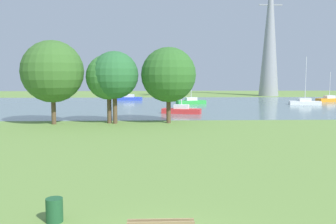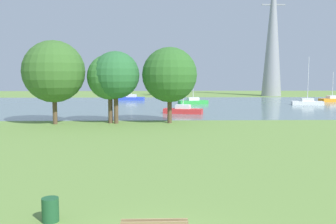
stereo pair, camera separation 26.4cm
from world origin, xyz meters
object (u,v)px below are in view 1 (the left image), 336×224
sailboat_blue (129,98)px  sailboat_orange (329,99)px  sailboat_green (191,101)px  tree_mid_shore (115,75)px  tree_west_near (109,77)px  litter_bin (54,210)px  electricity_pylon (270,31)px  tree_east_near (52,72)px  tree_east_far (169,75)px  sailboat_red (181,110)px  sailboat_white (305,102)px

sailboat_blue → sailboat_orange: bearing=-7.9°
sailboat_green → sailboat_orange: 25.60m
sailboat_blue → sailboat_green: 14.40m
tree_mid_shore → tree_west_near: bearing=154.1°
litter_bin → electricity_pylon: size_ratio=0.03×
sailboat_orange → tree_mid_shore: (-35.16, -28.64, 4.34)m
sailboat_blue → tree_west_near: tree_west_near is taller
sailboat_green → electricity_pylon: electricity_pylon is taller
electricity_pylon → sailboat_blue: bearing=-156.0°
litter_bin → tree_east_near: 26.29m
sailboat_blue → sailboat_green: bearing=-41.9°
sailboat_green → tree_west_near: tree_west_near is taller
litter_bin → sailboat_green: size_ratio=0.14×
tree_mid_shore → tree_east_far: 5.33m
tree_east_near → sailboat_red: bearing=35.7°
sailboat_red → tree_west_near: 12.62m
litter_bin → sailboat_orange: sailboat_orange is taller
tree_east_near → tree_west_near: 5.42m
sailboat_green → tree_east_far: tree_east_far is taller
sailboat_green → sailboat_blue: bearing=138.1°
tree_east_near → electricity_pylon: electricity_pylon is taller
litter_bin → tree_west_near: (-1.10, 25.63, 4.20)m
sailboat_blue → tree_east_near: tree_east_near is taller
sailboat_orange → electricity_pylon: bearing=105.7°
sailboat_blue → sailboat_red: (8.04, -24.44, -0.00)m
sailboat_blue → electricity_pylon: bearing=24.0°
sailboat_white → sailboat_blue: 31.06m
sailboat_green → electricity_pylon: size_ratio=0.20×
sailboat_red → tree_east_near: bearing=-144.3°
sailboat_white → tree_mid_shore: sailboat_white is taller
sailboat_green → sailboat_red: sailboat_red is taller
sailboat_red → tree_west_near: bearing=-131.5°
sailboat_red → electricity_pylon: electricity_pylon is taller
tree_mid_shore → sailboat_orange: bearing=39.2°
litter_bin → tree_mid_shore: bearing=91.1°
sailboat_blue → sailboat_red: bearing=-71.8°
sailboat_white → electricity_pylon: electricity_pylon is taller
tree_mid_shore → tree_east_far: (5.33, 0.18, 0.03)m
tree_east_far → sailboat_white: bearing=43.6°
sailboat_red → tree_west_near: size_ratio=0.87×
sailboat_blue → sailboat_orange: 36.24m
litter_bin → sailboat_blue: size_ratio=0.13×
sailboat_orange → sailboat_red: bearing=-145.1°
tree_west_near → tree_east_far: size_ratio=0.91×
sailboat_orange → tree_mid_shore: size_ratio=0.74×
sailboat_white → tree_east_far: 31.50m
litter_bin → tree_mid_shore: size_ratio=0.11×
sailboat_orange → sailboat_red: 33.96m
litter_bin → sailboat_blue: (-1.24, 58.99, 0.05)m
litter_bin → tree_mid_shore: 25.73m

